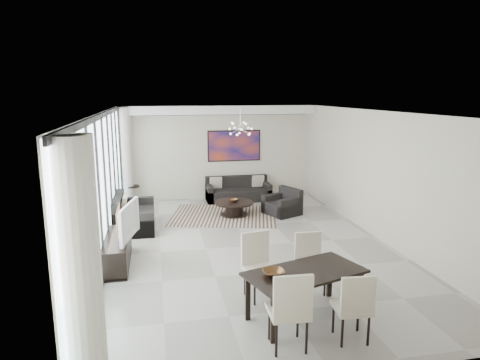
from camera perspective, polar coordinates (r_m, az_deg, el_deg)
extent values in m
cube|color=#A8A39B|center=(9.46, 1.28, -8.71)|extent=(6.00, 9.00, 0.02)
cube|color=white|center=(8.88, 1.36, 9.00)|extent=(6.00, 9.00, 0.02)
cube|color=beige|center=(13.41, -2.90, 3.69)|extent=(6.00, 0.02, 2.90)
cube|color=beige|center=(4.95, 12.98, -10.55)|extent=(6.00, 0.02, 2.90)
cube|color=beige|center=(10.13, 18.05, 0.55)|extent=(0.02, 9.00, 2.90)
cube|color=silver|center=(8.90, -17.74, -0.90)|extent=(0.01, 8.95, 2.85)
cube|color=black|center=(8.72, -18.05, 8.13)|extent=(0.04, 8.95, 0.10)
cube|color=black|center=(9.30, -16.95, -9.47)|extent=(0.04, 8.95, 0.06)
cube|color=black|center=(5.10, -22.09, -10.47)|extent=(0.04, 0.05, 2.88)
cube|color=black|center=(6.03, -20.38, -6.95)|extent=(0.04, 0.05, 2.88)
cube|color=black|center=(6.97, -19.14, -4.38)|extent=(0.04, 0.05, 2.88)
cube|color=black|center=(7.93, -18.21, -2.42)|extent=(0.04, 0.05, 2.88)
cube|color=black|center=(8.90, -17.48, -0.89)|extent=(0.04, 0.05, 2.88)
cube|color=black|center=(9.87, -16.90, 0.34)|extent=(0.04, 0.05, 2.88)
cube|color=black|center=(10.85, -16.42, 1.35)|extent=(0.04, 0.05, 2.88)
cube|color=black|center=(11.84, -16.02, 2.19)|extent=(0.04, 0.05, 2.88)
cube|color=black|center=(12.82, -15.68, 2.91)|extent=(0.04, 0.05, 2.88)
cylinder|color=silver|center=(4.94, -20.78, -11.10)|extent=(0.36, 0.36, 2.85)
cylinder|color=silver|center=(12.96, -15.02, 3.03)|extent=(0.36, 0.36, 2.85)
cube|color=white|center=(13.11, -2.83, 9.30)|extent=(5.98, 0.40, 0.26)
cube|color=#B43C19|center=(13.45, -0.78, 4.58)|extent=(1.68, 0.04, 0.98)
cylinder|color=silver|center=(11.40, 0.05, 8.24)|extent=(0.02, 0.02, 0.55)
sphere|color=silver|center=(11.42, 0.05, 6.86)|extent=(0.12, 0.12, 0.12)
cube|color=black|center=(11.70, -2.15, -4.73)|extent=(3.23, 2.76, 0.01)
cylinder|color=black|center=(11.64, -0.80, -3.03)|extent=(1.07, 1.07, 0.04)
cylinder|color=black|center=(11.69, -0.79, -3.92)|extent=(0.47, 0.47, 0.33)
cylinder|color=black|center=(11.73, -0.79, -4.62)|extent=(0.75, 0.75, 0.03)
imported|color=brown|center=(11.62, -0.86, -2.74)|extent=(0.31, 0.31, 0.08)
cube|color=black|center=(13.28, -0.21, -1.95)|extent=(1.98, 0.81, 0.36)
cube|color=black|center=(13.52, -0.48, -0.15)|extent=(1.98, 0.16, 0.36)
cube|color=black|center=(13.13, -4.11, -1.79)|extent=(0.16, 0.81, 0.52)
cube|color=black|center=(13.47, 3.58, -1.43)|extent=(0.16, 0.81, 0.52)
cube|color=black|center=(10.88, -13.84, -5.22)|extent=(0.94, 1.67, 0.42)
cube|color=black|center=(10.79, -15.94, -3.16)|extent=(0.19, 1.67, 0.42)
cube|color=black|center=(10.14, -14.02, -5.90)|extent=(0.94, 0.19, 0.61)
cube|color=black|center=(11.56, -13.72, -3.72)|extent=(0.94, 0.19, 0.61)
cube|color=black|center=(11.82, 5.60, -3.74)|extent=(1.07, 1.09, 0.35)
cube|color=black|center=(11.94, 6.78, -1.86)|extent=(0.49, 0.83, 0.35)
cube|color=black|center=(12.05, 4.54, -3.03)|extent=(0.79, 0.48, 0.51)
cube|color=black|center=(11.56, 6.73, -3.71)|extent=(0.79, 0.48, 0.51)
cylinder|color=black|center=(13.11, -14.16, -0.83)|extent=(0.42, 0.42, 0.04)
cylinder|color=black|center=(13.17, -14.10, -2.02)|extent=(0.06, 0.06, 0.52)
cylinder|color=black|center=(13.23, -14.05, -3.09)|extent=(0.29, 0.29, 0.03)
cube|color=black|center=(8.76, -16.14, -9.07)|extent=(0.48, 1.72, 0.54)
imported|color=gray|center=(8.51, -15.32, -5.31)|extent=(0.41, 1.19, 0.68)
cube|color=black|center=(6.47, 8.67, -12.10)|extent=(1.92, 1.36, 0.04)
cube|color=black|center=(5.98, 4.45, -17.99)|extent=(0.07, 0.07, 0.69)
cube|color=black|center=(6.49, 1.04, -15.45)|extent=(0.07, 0.07, 0.69)
cube|color=black|center=(6.86, 15.65, -14.30)|extent=(0.07, 0.07, 0.69)
cube|color=black|center=(7.31, 11.86, -12.46)|extent=(0.07, 0.07, 0.69)
cube|color=beige|center=(5.84, 6.41, -17.00)|extent=(0.52, 0.52, 0.07)
cube|color=beige|center=(5.52, 7.10, -15.46)|extent=(0.51, 0.07, 0.61)
cylinder|color=black|center=(6.09, 3.94, -18.55)|extent=(0.04, 0.04, 0.47)
cylinder|color=black|center=(5.86, 8.87, -19.99)|extent=(0.04, 0.04, 0.47)
cube|color=beige|center=(6.17, 14.62, -16.18)|extent=(0.49, 0.49, 0.06)
cube|color=beige|center=(5.89, 15.47, -14.81)|extent=(0.46, 0.09, 0.55)
cylinder|color=black|center=(6.37, 12.34, -17.58)|extent=(0.04, 0.04, 0.43)
cylinder|color=black|center=(6.20, 16.75, -18.69)|extent=(0.04, 0.04, 0.43)
cube|color=beige|center=(7.05, 2.76, -11.83)|extent=(0.58, 0.58, 0.06)
cube|color=beige|center=(7.12, 2.03, -9.16)|extent=(0.49, 0.15, 0.60)
cylinder|color=black|center=(7.08, 4.87, -14.07)|extent=(0.04, 0.04, 0.46)
cylinder|color=black|center=(7.24, 0.66, -13.42)|extent=(0.04, 0.04, 0.46)
cube|color=beige|center=(7.34, 9.47, -11.31)|extent=(0.47, 0.47, 0.06)
cube|color=beige|center=(7.42, 9.03, -8.90)|extent=(0.46, 0.06, 0.55)
cylinder|color=black|center=(7.34, 11.23, -13.43)|extent=(0.04, 0.04, 0.43)
cylinder|color=black|center=(7.54, 7.64, -12.63)|extent=(0.04, 0.04, 0.43)
imported|color=brown|center=(6.27, 4.50, -12.22)|extent=(0.34, 0.34, 0.08)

